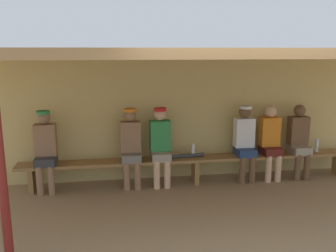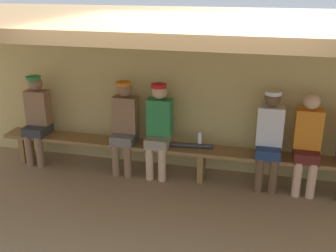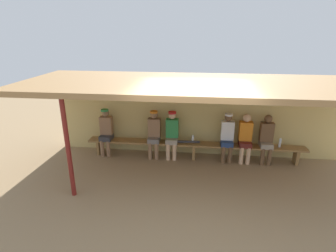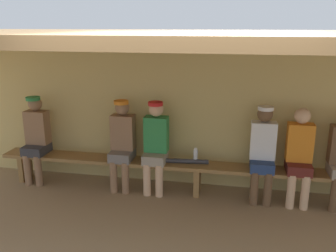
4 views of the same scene
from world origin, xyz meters
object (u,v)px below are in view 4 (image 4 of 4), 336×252
object	(u,v)px
player_middle	(36,135)
water_bottle_green	(195,156)
player_in_white	(122,141)
baseball_bat	(180,161)
player_rightmost	(156,143)
player_in_blue	(299,153)
bench	(198,169)
player_in_red	(263,149)

from	to	relation	value
player_middle	water_bottle_green	bearing A→B (deg)	0.93
player_in_white	water_bottle_green	bearing A→B (deg)	2.11
player_middle	baseball_bat	world-z (taller)	player_middle
player_rightmost	baseball_bat	bearing A→B (deg)	-0.57
player_in_white	player_in_blue	world-z (taller)	player_in_white
bench	player_middle	distance (m)	2.53
player_in_red	water_bottle_green	size ratio (longest dim) A/B	5.85
player_rightmost	player_in_red	size ratio (longest dim) A/B	1.00
water_bottle_green	baseball_bat	distance (m)	0.23
player_in_white	water_bottle_green	xyz separation A→B (m)	(1.08, 0.04, -0.18)
bench	player_in_blue	world-z (taller)	player_in_blue
player_in_red	baseball_bat	distance (m)	1.17
player_middle	bench	bearing A→B (deg)	-0.08
bench	player_in_red	distance (m)	0.96
baseball_bat	player_middle	bearing A→B (deg)	174.03
player_in_white	player_rightmost	distance (m)	0.50
player_in_red	baseball_bat	xyz separation A→B (m)	(-1.14, -0.00, -0.25)
player_rightmost	player_in_red	distance (m)	1.51
player_in_red	water_bottle_green	bearing A→B (deg)	177.53
player_in_blue	player_in_red	world-z (taller)	player_in_red
player_in_red	water_bottle_green	distance (m)	0.94
player_in_blue	player_middle	bearing A→B (deg)	179.99
water_bottle_green	player_rightmost	bearing A→B (deg)	-176.05
player_in_white	player_in_blue	xyz separation A→B (m)	(2.49, -0.00, -0.02)
player_in_blue	player_middle	distance (m)	3.87
player_middle	player_in_red	distance (m)	3.39
player_middle	player_in_blue	bearing A→B (deg)	-0.01
player_rightmost	baseball_bat	distance (m)	0.44
player_in_blue	player_in_red	xyz separation A→B (m)	(-0.48, 0.00, 0.02)
player_in_white	baseball_bat	distance (m)	0.90
bench	baseball_bat	world-z (taller)	baseball_bat
player_rightmost	baseball_bat	world-z (taller)	player_rightmost
bench	baseball_bat	size ratio (longest dim) A/B	7.30
bench	player_in_red	size ratio (longest dim) A/B	4.46
water_bottle_green	player_in_blue	bearing A→B (deg)	-1.65
player_in_white	player_rightmost	size ratio (longest dim) A/B	1.00
player_in_red	baseball_bat	size ratio (longest dim) A/B	1.64
player_rightmost	player_in_white	bearing A→B (deg)	180.00
player_rightmost	bench	bearing A→B (deg)	-0.33
bench	player_in_white	bearing A→B (deg)	179.82
bench	player_in_blue	xyz separation A→B (m)	(1.37, 0.00, 0.34)
player_in_white	player_in_red	size ratio (longest dim) A/B	1.00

